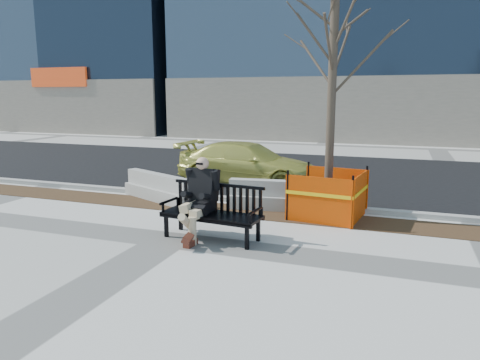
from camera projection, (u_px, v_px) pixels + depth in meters
The scene contains 10 objects.
ground at pixel (170, 240), 9.08m from camera, with size 120.00×120.00×0.00m, color beige.
mulch_strip at pixel (219, 209), 11.48m from camera, with size 40.00×1.20×0.02m, color #47301C.
asphalt_street at pixel (280, 171), 17.21m from camera, with size 60.00×10.40×0.01m, color black.
curb at pixel (232, 199), 12.34m from camera, with size 60.00×0.25×0.12m, color #9E9B93.
bench at pixel (212, 239), 9.13m from camera, with size 2.11×0.76×1.12m, color black, non-canonical shape.
seated_man at pixel (201, 236), 9.31m from camera, with size 0.72×1.20×1.68m, color black, non-canonical shape.
tree_fence at pixel (327, 217), 10.79m from camera, with size 2.39×2.39×5.97m, color #FF3F00, non-canonical shape.
sedan at pixel (248, 184), 14.74m from camera, with size 1.92×4.71×1.37m, color #BFBC4E.
jersey_barrier_left at pixel (159, 200), 12.51m from camera, with size 2.63×0.53×0.75m, color #A29F98, non-canonical shape.
jersey_barrier_right at pixel (281, 210), 11.44m from camera, with size 2.69×0.54×0.77m, color #A6A39B, non-canonical shape.
Camera 1 is at (4.30, -7.69, 2.89)m, focal length 33.44 mm.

